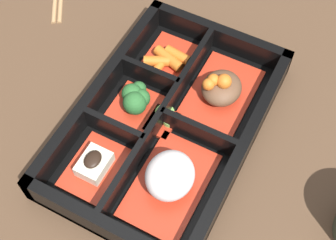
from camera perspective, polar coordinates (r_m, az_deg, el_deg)
name	(u,v)px	position (r m, az deg, el deg)	size (l,w,h in m)	color
ground_plane	(168,130)	(0.62, 0.00, -1.22)	(3.00, 3.00, 0.00)	#4C3523
bento_base	(168,128)	(0.61, 0.00, -0.98)	(0.33, 0.22, 0.01)	black
bento_rim	(166,120)	(0.60, -0.24, -0.01)	(0.33, 0.22, 0.04)	black
bowl_stew	(221,90)	(0.63, 6.44, 3.68)	(0.13, 0.08, 0.05)	#B22D19
bowl_rice	(170,178)	(0.55, 0.24, -7.06)	(0.13, 0.08, 0.06)	#B22D19
bowl_carrots	(168,59)	(0.66, -0.01, 7.49)	(0.08, 0.06, 0.02)	#B22D19
bowl_greens	(136,100)	(0.61, -3.90, 2.39)	(0.07, 0.06, 0.04)	#B22D19
bowl_tofu	(95,166)	(0.58, -8.92, -5.54)	(0.08, 0.06, 0.03)	#B22D19
bowl_pickles	(164,118)	(0.61, -0.47, 0.24)	(0.04, 0.04, 0.01)	#B22D19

